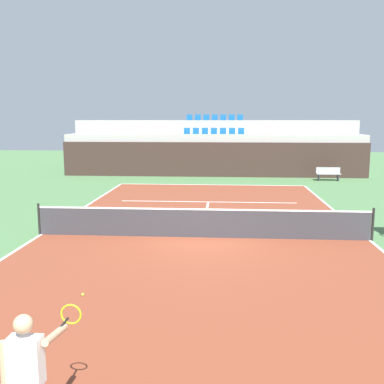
{
  "coord_description": "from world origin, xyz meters",
  "views": [
    {
      "loc": [
        0.7,
        -14.29,
        3.88
      ],
      "look_at": [
        -0.46,
        2.0,
        1.2
      ],
      "focal_mm": 41.7,
      "sensor_mm": 36.0,
      "label": 1
    }
  ],
  "objects": [
    {
      "name": "stands_tier_upper",
      "position": [
        0.0,
        19.56,
        1.89
      ],
      "size": [
        20.6,
        2.4,
        3.78
      ],
      "primitive_type": "cube",
      "color": "#9E9E99",
      "rests_on": "ground_plane"
    },
    {
      "name": "sideline_right",
      "position": [
        5.45,
        0.0,
        0.01
      ],
      "size": [
        0.1,
        24.0,
        0.0
      ],
      "primitive_type": "cube",
      "color": "white",
      "rests_on": "court_surface"
    },
    {
      "name": "baseline_far",
      "position": [
        0.0,
        11.95,
        0.01
      ],
      "size": [
        11.0,
        0.1,
        0.0
      ],
      "primitive_type": "cube",
      "color": "white",
      "rests_on": "court_surface"
    },
    {
      "name": "ground_plane",
      "position": [
        0.0,
        0.0,
        0.0
      ],
      "size": [
        80.0,
        80.0,
        0.0
      ],
      "primitive_type": "plane",
      "color": "#477042"
    },
    {
      "name": "tennis_net",
      "position": [
        0.0,
        0.0,
        0.51
      ],
      "size": [
        11.08,
        0.08,
        1.07
      ],
      "color": "black",
      "rests_on": "court_surface"
    },
    {
      "name": "sideline_left",
      "position": [
        -5.45,
        0.0,
        0.01
      ],
      "size": [
        0.1,
        24.0,
        0.0
      ],
      "primitive_type": "cube",
      "color": "white",
      "rests_on": "court_surface"
    },
    {
      "name": "seating_row_lower",
      "position": [
        0.0,
        17.25,
        2.95
      ],
      "size": [
        4.26,
        0.44,
        0.44
      ],
      "color": "#145193",
      "rests_on": "stands_tier_lower"
    },
    {
      "name": "player",
      "position": [
        -1.52,
        -9.72,
        0.98
      ],
      "size": [
        0.69,
        0.98,
        1.71
      ],
      "rotation": [
        0.0,
        0.0,
        -0.08
      ],
      "color": "red",
      "rests_on": "court_surface"
    },
    {
      "name": "service_line_far",
      "position": [
        0.0,
        6.4,
        0.01
      ],
      "size": [
        8.26,
        0.1,
        0.0
      ],
      "primitive_type": "cube",
      "color": "white",
      "rests_on": "court_surface"
    },
    {
      "name": "back_wall",
      "position": [
        0.0,
        15.81,
        1.16
      ],
      "size": [
        20.6,
        0.3,
        2.33
      ],
      "primitive_type": "cube",
      "color": "#33231E",
      "rests_on": "ground_plane"
    },
    {
      "name": "centre_service_line",
      "position": [
        0.0,
        3.2,
        0.01
      ],
      "size": [
        0.1,
        6.4,
        0.0
      ],
      "primitive_type": "cube",
      "color": "white",
      "rests_on": "court_surface"
    },
    {
      "name": "court_surface",
      "position": [
        0.0,
        0.0,
        0.01
      ],
      "size": [
        11.0,
        24.0,
        0.01
      ],
      "primitive_type": "cube",
      "color": "brown",
      "rests_on": "ground_plane"
    },
    {
      "name": "seating_row_upper",
      "position": [
        0.0,
        19.65,
        3.91
      ],
      "size": [
        4.26,
        0.44,
        0.44
      ],
      "color": "#145193",
      "rests_on": "stands_tier_upper"
    },
    {
      "name": "stands_tier_lower",
      "position": [
        0.0,
        17.16,
        1.41
      ],
      "size": [
        20.6,
        2.4,
        2.83
      ],
      "primitive_type": "cube",
      "color": "#9E9E99",
      "rests_on": "ground_plane"
    },
    {
      "name": "player_bench",
      "position": [
        7.35,
        14.32,
        0.51
      ],
      "size": [
        1.5,
        0.4,
        0.85
      ],
      "color": "#99999E",
      "rests_on": "ground_plane"
    },
    {
      "name": "tennis_ball_0",
      "position": [
        -2.38,
        -5.12,
        0.04
      ],
      "size": [
        0.07,
        0.07,
        0.07
      ],
      "primitive_type": "sphere",
      "color": "#CCE033",
      "rests_on": "court_surface"
    }
  ]
}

